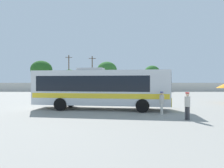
# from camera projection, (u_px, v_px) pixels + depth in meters

# --- Properties ---
(ground_plane) EXTENTS (300.00, 300.00, 0.00)m
(ground_plane) POSITION_uv_depth(u_px,v_px,m) (113.00, 98.00, 26.11)
(ground_plane) COLOR gray
(perimeter_wall) EXTENTS (80.00, 0.30, 2.09)m
(perimeter_wall) POSITION_uv_depth(u_px,v_px,m) (113.00, 87.00, 44.23)
(perimeter_wall) COLOR beige
(perimeter_wall) RESTS_ON ground_plane
(coach_bus_silver_yellow) EXTENTS (11.62, 4.00, 3.55)m
(coach_bus_silver_yellow) POSITION_uv_depth(u_px,v_px,m) (99.00, 87.00, 15.62)
(coach_bus_silver_yellow) COLOR silver
(coach_bus_silver_yellow) RESTS_ON ground_plane
(attendant_by_bus_door) EXTENTS (0.34, 0.34, 1.64)m
(attendant_by_bus_door) POSITION_uv_depth(u_px,v_px,m) (161.00, 101.00, 13.16)
(attendant_by_bus_door) COLOR silver
(attendant_by_bus_door) RESTS_ON ground_plane
(passenger_waiting_on_apron) EXTENTS (0.48, 0.48, 1.71)m
(passenger_waiting_on_apron) POSITION_uv_depth(u_px,v_px,m) (187.00, 104.00, 11.28)
(passenger_waiting_on_apron) COLOR #38383D
(passenger_waiting_on_apron) RESTS_ON ground_plane
(parked_car_leftmost_white) EXTENTS (4.56, 2.23, 1.54)m
(parked_car_leftmost_white) POSITION_uv_depth(u_px,v_px,m) (70.00, 89.00, 39.94)
(parked_car_leftmost_white) COLOR silver
(parked_car_leftmost_white) RESTS_ON ground_plane
(parked_car_second_dark_blue) EXTENTS (4.61, 2.14, 1.49)m
(parked_car_second_dark_blue) POSITION_uv_depth(u_px,v_px,m) (98.00, 89.00, 39.75)
(parked_car_second_dark_blue) COLOR navy
(parked_car_second_dark_blue) RESTS_ON ground_plane
(utility_pole_near) EXTENTS (1.80, 0.38, 9.38)m
(utility_pole_near) POSITION_uv_depth(u_px,v_px,m) (69.00, 72.00, 47.68)
(utility_pole_near) COLOR #4C3823
(utility_pole_near) RESTS_ON ground_plane
(utility_pole_far) EXTENTS (1.80, 0.37, 8.93)m
(utility_pole_far) POSITION_uv_depth(u_px,v_px,m) (92.00, 73.00, 46.49)
(utility_pole_far) COLOR #4C3823
(utility_pole_far) RESTS_ON ground_plane
(roadside_tree_left) EXTENTS (5.66, 5.66, 8.08)m
(roadside_tree_left) POSITION_uv_depth(u_px,v_px,m) (41.00, 70.00, 49.20)
(roadside_tree_left) COLOR brown
(roadside_tree_left) RESTS_ON ground_plane
(roadside_tree_midleft) EXTENTS (3.58, 3.58, 5.80)m
(roadside_tree_midleft) POSITION_uv_depth(u_px,v_px,m) (69.00, 75.00, 50.99)
(roadside_tree_midleft) COLOR brown
(roadside_tree_midleft) RESTS_ON ground_plane
(roadside_tree_midright) EXTENTS (5.37, 5.37, 7.78)m
(roadside_tree_midright) POSITION_uv_depth(u_px,v_px,m) (107.00, 70.00, 49.00)
(roadside_tree_midright) COLOR brown
(roadside_tree_midright) RESTS_ON ground_plane
(roadside_tree_right) EXTENTS (3.88, 3.88, 6.49)m
(roadside_tree_right) POSITION_uv_depth(u_px,v_px,m) (152.00, 72.00, 46.45)
(roadside_tree_right) COLOR brown
(roadside_tree_right) RESTS_ON ground_plane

